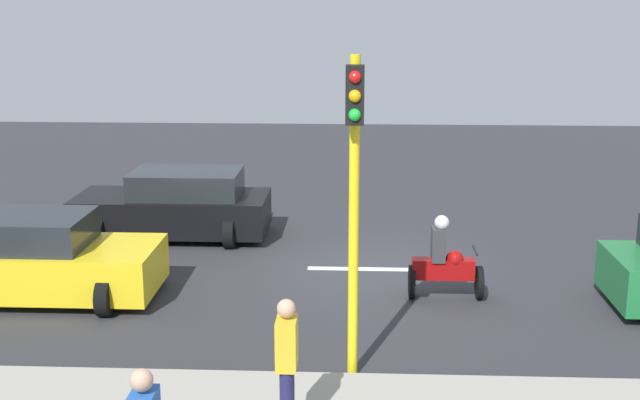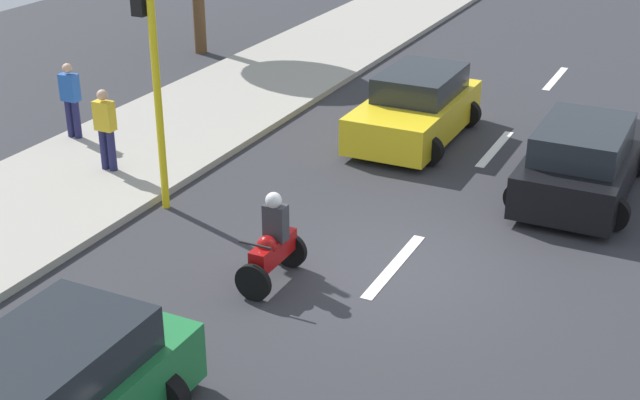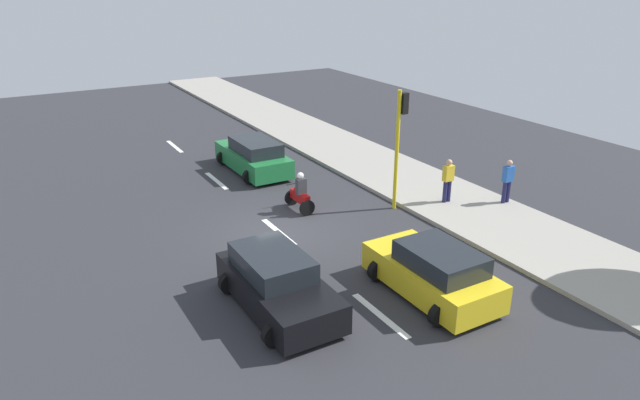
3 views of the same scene
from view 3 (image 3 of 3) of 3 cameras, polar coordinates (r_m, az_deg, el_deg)
ground_plane at (r=20.02m, az=-4.11°, el=-3.29°), size 40.00×60.00×0.10m
sidewalk at (r=23.61m, az=11.28°, el=0.65°), size 4.00×60.00×0.15m
lane_stripe_north at (r=15.48m, az=5.97°, el=-11.25°), size 0.20×2.40×0.01m
lane_stripe_mid at (r=20.00m, az=-4.12°, el=-3.14°), size 0.20×2.40×0.01m
lane_stripe_south at (r=25.15m, az=-10.19°, el=1.88°), size 0.20×2.40×0.01m
lane_stripe_far_south at (r=30.61m, az=-14.16°, el=5.15°), size 0.20×2.40×0.01m
car_green at (r=25.89m, az=-6.59°, el=4.32°), size 2.26×4.60×1.52m
car_yellow_cab at (r=16.22m, az=11.13°, el=-7.01°), size 2.28×4.06×1.52m
car_black at (r=15.41m, az=-4.26°, el=-8.28°), size 2.27×4.27×1.52m
motorcycle at (r=21.49m, az=-2.01°, el=0.56°), size 0.60×1.30×1.53m
pedestrian_near_signal at (r=22.87m, az=18.04°, el=1.91°), size 0.40×0.24×1.69m
pedestrian_by_tree at (r=22.35m, az=12.52°, el=2.02°), size 0.40×0.24×1.69m
traffic_light_corner at (r=21.21m, az=7.89°, el=6.58°), size 0.49×0.24×4.50m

